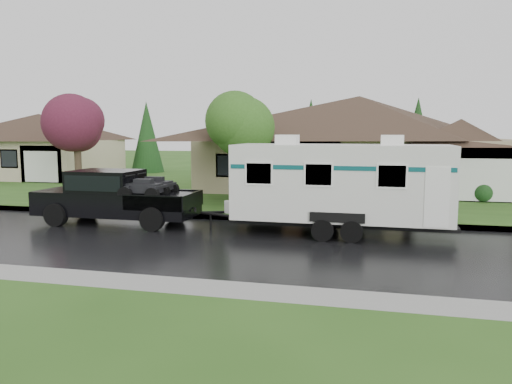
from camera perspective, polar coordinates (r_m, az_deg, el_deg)
ground at (r=17.96m, az=3.24°, el=-4.72°), size 140.00×140.00×0.00m
road at (r=16.04m, az=1.93°, el=-6.11°), size 140.00×8.00×0.01m
curb at (r=20.12m, az=4.41°, el=-3.24°), size 140.00×0.50×0.15m
lawn at (r=32.65m, az=8.06°, el=0.64°), size 140.00×26.00×0.15m
house_main at (r=31.14m, az=12.18°, el=6.73°), size 19.44×10.80×6.90m
house_far at (r=41.51m, az=-23.35°, el=5.48°), size 10.80×8.64×5.80m
tree_left_green at (r=23.76m, az=-1.72°, el=7.56°), size 3.25×3.25×5.38m
tree_red at (r=29.63m, az=-19.83°, el=7.16°), size 3.31×3.31×5.47m
shrub_row at (r=26.79m, az=11.12°, el=0.44°), size 13.60×1.00×1.00m
pickup_truck at (r=20.37m, az=-15.96°, el=-0.36°), size 6.34×2.41×2.11m
travel_trailer at (r=17.67m, az=9.65°, el=1.11°), size 7.82×2.75×3.51m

